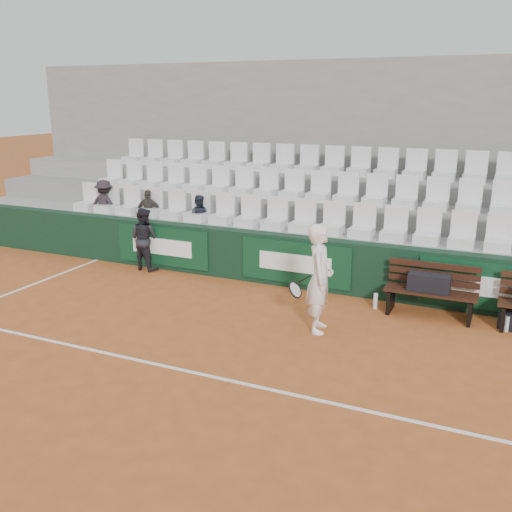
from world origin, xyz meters
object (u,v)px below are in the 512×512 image
Objects in this scene: spectator_c at (198,197)px; sports_bag_left at (429,283)px; tennis_player at (320,278)px; bench_left at (430,304)px; spectator_b at (148,193)px; water_bottle_near at (375,301)px; water_bottle_far at (507,324)px; spectator_a at (104,186)px; ball_kid at (144,239)px.

sports_bag_left is at bearing 152.72° from spectator_c.
tennis_player reaches higher than sports_bag_left.
bench_left is at bearing 41.36° from tennis_player.
spectator_b reaches higher than spectator_c.
water_bottle_near is 0.27× the size of spectator_c.
water_bottle_far is 6.53m from spectator_c.
bench_left is 1.46× the size of spectator_b.
spectator_a reaches higher than water_bottle_near.
sports_bag_left is 5.92m from ball_kid.
spectator_b reaches higher than tennis_player.
sports_bag_left is 7.67m from spectator_a.
ball_kid is at bearing 159.70° from tennis_player.
water_bottle_near is (-0.87, 0.01, -0.46)m from sports_bag_left.
water_bottle_far is 3.06m from tennis_player.
bench_left is at bearing 21.54° from sports_bag_left.
spectator_a is 1.14× the size of spectator_b.
water_bottle_near is at bearing 175.85° from water_bottle_far.
spectator_c is at bearing 145.66° from tennis_player.
spectator_c reaches higher than ball_kid.
water_bottle_near is 0.27× the size of spectator_b.
water_bottle_far is 0.25× the size of spectator_c.
sports_bag_left is 0.39× the size of tennis_player.
spectator_a is at bearing 171.86° from bench_left.
bench_left is at bearing 149.86° from spectator_b.
bench_left is 5.32m from spectator_c.
sports_bag_left is 2.46× the size of water_bottle_near.
spectator_b is at bearing -57.78° from ball_kid.
spectator_b is 1.28m from spectator_c.
tennis_player is 1.72× the size of spectator_c.
spectator_a is at bearing 170.72° from water_bottle_near.
sports_bag_left is at bearing -158.46° from bench_left.
tennis_player is at bearing 130.70° from spectator_c.
spectator_c is (-3.54, 2.42, 0.64)m from tennis_player.
bench_left is at bearing 167.26° from spectator_a.
water_bottle_near is 1.63m from tennis_player.
spectator_c is at bearing 167.92° from bench_left.
water_bottle_far is at bearing 153.83° from spectator_c.
spectator_c is at bearing 175.40° from spectator_a.
bench_left is 5.98m from ball_kid.
sports_bag_left is 0.58× the size of spectator_a.
spectator_b is (-4.82, 2.42, 0.65)m from tennis_player.
water_bottle_far is 0.25× the size of spectator_b.
sports_bag_left is at bearing -0.56° from water_bottle_near.
spectator_a is 1.23m from spectator_b.
spectator_a is 1.17× the size of spectator_c.
water_bottle_far is at bearing -6.66° from sports_bag_left.
spectator_a is at bearing 158.22° from tennis_player.
sports_bag_left is 0.51× the size of ball_kid.
spectator_c is at bearing 168.79° from water_bottle_far.
spectator_c is (-4.14, 1.09, 1.36)m from water_bottle_near.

